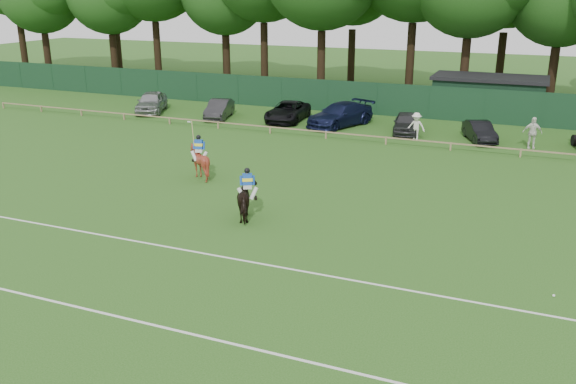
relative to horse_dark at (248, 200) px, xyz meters
The scene contains 19 objects.
ground 3.31m from the horse_dark, 65.75° to the right, with size 160.00×160.00×0.00m, color #1E4C14.
horse_dark is the anchor object (origin of this frame).
horse_chestnut 6.54m from the horse_dark, 138.33° to the left, with size 1.41×1.59×1.75m, color maroon.
sedan_silver 25.35m from the horse_dark, 133.54° to the left, with size 1.92×4.78×1.63m, color #9A9B9F.
sedan_grey 21.59m from the horse_dark, 121.76° to the left, with size 1.47×4.21×1.39m, color #2B2A2C.
suv_black 20.28m from the horse_dark, 107.68° to the left, with size 2.37×5.13×1.43m, color black.
sedan_navy 19.28m from the horse_dark, 96.08° to the left, with size 2.28×5.62×1.63m, color #12183B.
hatch_grey 18.97m from the horse_dark, 81.59° to the left, with size 1.64×4.08×1.39m, color #333235.
estate_black 19.81m from the horse_dark, 67.26° to the left, with size 1.34×3.83×1.26m, color black.
spectator_left 17.48m from the horse_dark, 77.50° to the left, with size 1.15×0.66×1.78m, color silver.
spectator_mid 20.58m from the horse_dark, 58.35° to the left, with size 1.14×0.48×1.95m, color silver.
rider_dark 0.76m from the horse_dark, 61.15° to the right, with size 0.88×0.61×1.41m.
rider_chestnut 6.58m from the horse_dark, 138.41° to the left, with size 0.97×0.51×2.05m.
polo_ball 12.40m from the horse_dark, 12.02° to the right, with size 0.09×0.09×0.09m, color silver.
pitch_lines 6.61m from the horse_dark, 78.42° to the right, with size 60.00×5.10×0.01m.
pitch_rail 15.14m from the horse_dark, 85.02° to the left, with size 62.10×0.10×0.50m.
perimeter_fence 24.12m from the horse_dark, 86.87° to the left, with size 92.08×0.08×2.50m.
utility_shed 28.06m from the horse_dark, 74.89° to the left, with size 8.40×4.40×3.04m.
tree_row 32.26m from the horse_dark, 84.10° to the left, with size 96.00×12.00×21.00m, color #26561C, non-canonical shape.
Camera 1 is at (9.57, -18.96, 9.36)m, focal length 38.00 mm.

